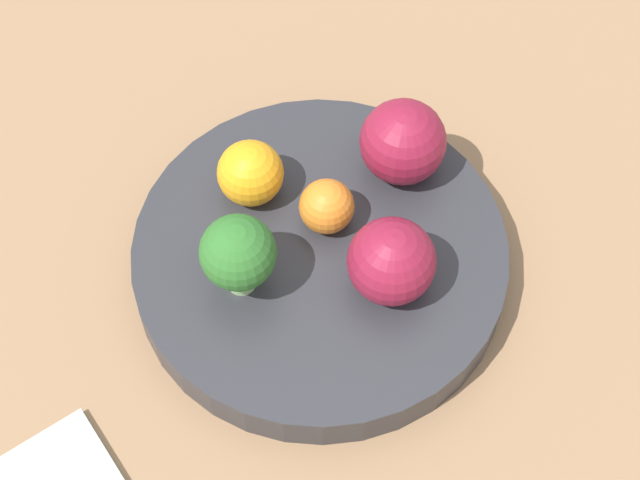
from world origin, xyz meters
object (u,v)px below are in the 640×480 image
Objects in this scene: bowl at (320,260)px; orange_back at (327,206)px; apple_green at (403,142)px; orange_front at (249,174)px; broccoli at (238,254)px; apple_red at (391,261)px.

orange_back reaches higher than bowl.
apple_green is 0.10m from orange_front.
bowl is 5.57× the size of orange_front.
broccoli is 0.09m from apple_red.
bowl is 4.42× the size of apple_red.
apple_green is (0.01, 0.13, -0.01)m from broccoli.
orange_front reaches higher than bowl.
orange_front is (-0.04, 0.05, -0.01)m from broccoli.
apple_red reaches higher than bowl.
orange_front is (-0.06, -0.08, -0.01)m from apple_green.
broccoli is at bearing -48.96° from orange_front.
apple_green is (-0.01, 0.08, 0.04)m from bowl.
broccoli reaches higher than apple_green.
orange_front is at bearing -173.54° from apple_red.
apple_green is at bearing 127.38° from apple_red.
apple_red is at bearing -52.62° from apple_green.
bowl is at bearing 71.68° from broccoli.
orange_back is (-0.01, -0.06, -0.01)m from apple_green.
broccoli is at bearing -95.10° from orange_back.
apple_red is at bearing 44.14° from broccoli.
bowl is 4.25× the size of apple_green.
orange_front is at bearing -124.19° from apple_green.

